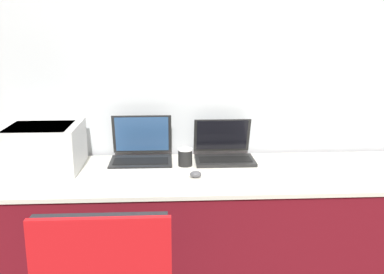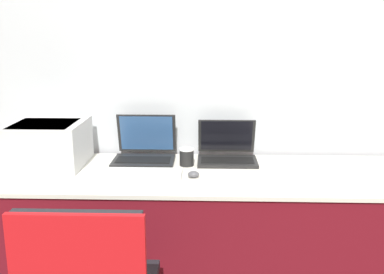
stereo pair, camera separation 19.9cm
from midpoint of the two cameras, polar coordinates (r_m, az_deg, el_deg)
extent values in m
cube|color=silver|center=(2.62, -0.07, 10.36)|extent=(8.00, 0.05, 2.60)
cube|color=maroon|center=(2.47, 0.46, -12.74)|extent=(2.43, 0.67, 0.71)
cube|color=silver|center=(2.33, 0.48, -4.72)|extent=(2.45, 0.69, 0.02)
cube|color=silver|center=(2.51, -20.59, -1.20)|extent=(0.39, 0.39, 0.24)
cube|color=#51565B|center=(2.45, -21.05, 0.77)|extent=(0.31, 0.30, 0.04)
cube|color=black|center=(2.49, -8.77, -3.21)|extent=(0.34, 0.24, 0.02)
cube|color=black|center=(2.48, -8.80, -3.06)|extent=(0.30, 0.13, 0.00)
cube|color=black|center=(2.61, -8.55, 0.33)|extent=(0.34, 0.07, 0.23)
cube|color=#2D5184|center=(2.60, -8.57, 0.33)|extent=(0.30, 0.06, 0.21)
cube|color=black|center=(2.50, 1.91, -3.03)|extent=(0.33, 0.22, 0.02)
cube|color=black|center=(2.48, 1.93, -2.87)|extent=(0.29, 0.12, 0.00)
cube|color=black|center=(2.61, 1.65, 0.19)|extent=(0.33, 0.08, 0.20)
cube|color=black|center=(2.60, 1.66, 0.21)|extent=(0.29, 0.07, 0.18)
cube|color=silver|center=(2.26, -9.00, -4.93)|extent=(0.42, 0.18, 0.02)
cylinder|color=black|center=(2.43, -3.22, -2.69)|extent=(0.08, 0.08, 0.09)
cylinder|color=white|center=(2.41, -3.24, -1.62)|extent=(0.08, 0.08, 0.01)
ellipsoid|color=#4C4C51|center=(2.24, -2.09, -4.80)|extent=(0.06, 0.05, 0.03)
camera|label=1|loc=(0.10, -92.47, -0.60)|focal=42.00mm
camera|label=2|loc=(0.10, 87.53, 0.60)|focal=42.00mm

